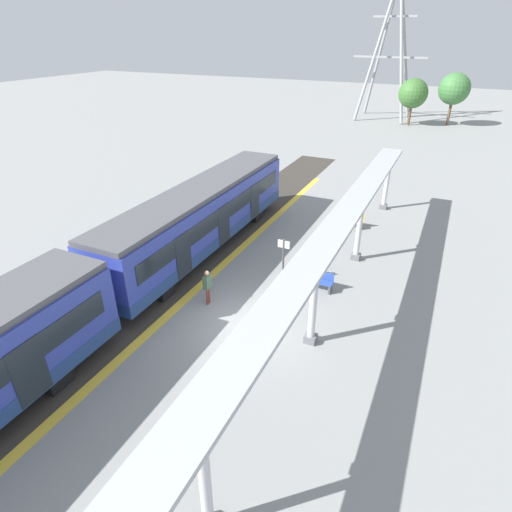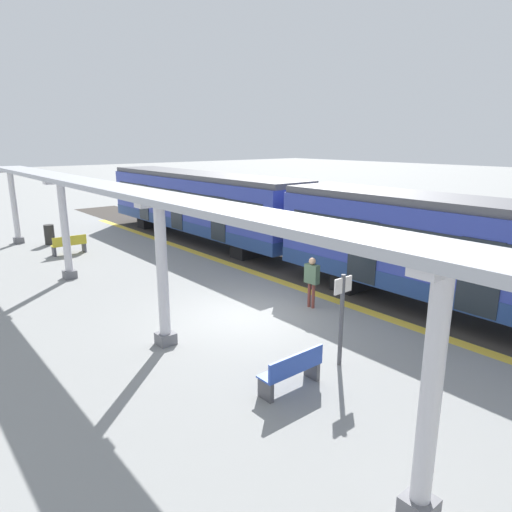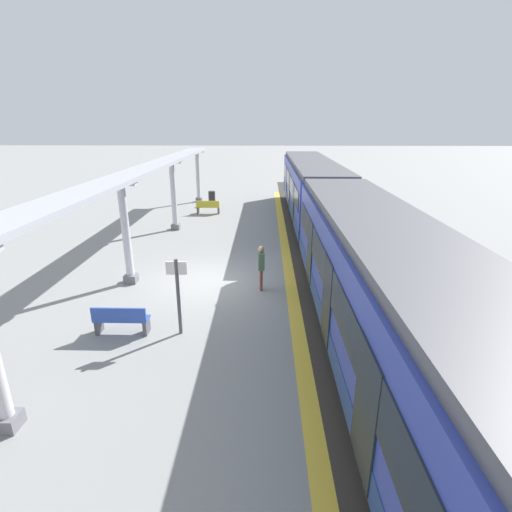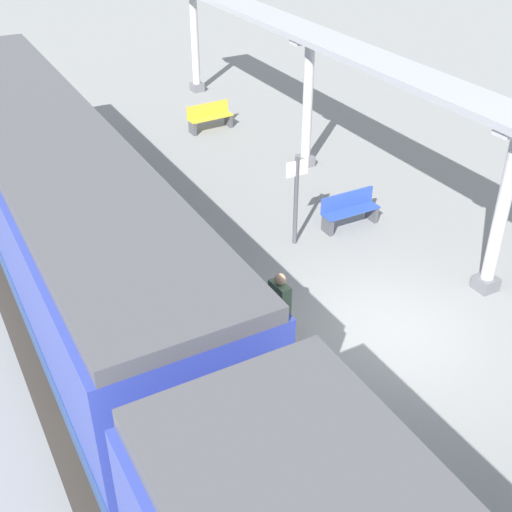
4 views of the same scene
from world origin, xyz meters
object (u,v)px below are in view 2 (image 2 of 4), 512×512
Objects in this scene: platform_info_sign at (342,311)px; bench_near_end at (292,370)px; canopy_pillar_third at (162,274)px; canopy_pillar_second at (65,230)px; passenger_waiting_near_edge at (312,277)px; bench_far_end at (69,245)px; trash_bin at (49,235)px; train_far_carriage at (502,264)px; train_near_carriage at (198,204)px; canopy_pillar_nearest at (14,207)px; canopy_pillar_fourth at (430,397)px.

bench_near_end is at bearing 3.12° from platform_info_sign.
bench_near_end is at bearing 104.73° from canopy_pillar_third.
canopy_pillar_second is 9.40m from passenger_waiting_near_edge.
passenger_waiting_near_edge is at bearing 106.58° from bench_far_end.
canopy_pillar_second is 3.70× the size of trash_bin.
canopy_pillar_third is (7.68, -4.89, 0.04)m from train_far_carriage.
bench_near_end is at bearing 64.50° from train_near_carriage.
platform_info_sign is (5.10, 13.99, -0.51)m from train_near_carriage.
canopy_pillar_nearest is 4.44m from bench_far_end.
trash_bin is (6.53, -3.64, -1.34)m from train_near_carriage.
bench_far_end is 15.02m from platform_info_sign.
canopy_pillar_fourth is 8.25m from passenger_waiting_near_edge.
bench_near_end is (-0.97, 11.16, -1.43)m from canopy_pillar_second.
canopy_pillar_second is at bearing -85.05° from bench_near_end.
bench_far_end is 12.44m from passenger_waiting_near_edge.
train_far_carriage is 6.69× the size of platform_info_sign.
passenger_waiting_near_edge is at bearing 75.28° from train_near_carriage.
train_far_carriage reaches higher than passenger_waiting_near_edge.
train_far_carriage is at bearing 109.03° from trash_bin.
platform_info_sign is 3.77m from passenger_waiting_near_edge.
bench_near_end is (-0.97, -3.53, -1.43)m from canopy_pillar_fourth.
bench_far_end is at bearing -93.87° from canopy_pillar_fourth.
canopy_pillar_nearest is at bearing -32.87° from train_near_carriage.
canopy_pillar_third is 2.44× the size of bench_far_end.
canopy_pillar_second and canopy_pillar_fourth have the same top height.
train_far_carriage is at bearing 165.65° from platform_info_sign.
passenger_waiting_near_edge is at bearing 173.44° from canopy_pillar_third.
canopy_pillar_fourth reaches higher than passenger_waiting_near_edge.
trash_bin is at bearing 130.94° from canopy_pillar_nearest.
canopy_pillar_fourth is at bearing 86.90° from trash_bin.
passenger_waiting_near_edge is (-4.80, 0.55, -0.86)m from canopy_pillar_third.
train_far_carriage is 17.52m from bench_far_end.
canopy_pillar_third is 4.91m from passenger_waiting_near_edge.
canopy_pillar_nearest is 2.46× the size of bench_near_end.
canopy_pillar_fourth is at bearing 74.70° from bench_near_end.
platform_info_sign is (-2.59, 11.07, -0.55)m from canopy_pillar_second.
canopy_pillar_third is 14.16m from trash_bin.
canopy_pillar_third reaches higher than passenger_waiting_near_edge.
canopy_pillar_nearest is 1.00× the size of canopy_pillar_second.
train_near_carriage is 14.90m from platform_info_sign.
trash_bin is at bearing -93.10° from canopy_pillar_fourth.
bench_far_end is at bearing -91.11° from bench_near_end.
platform_info_sign reaches higher than trash_bin.
bench_near_end is at bearing 94.95° from canopy_pillar_second.
train_far_carriage is 21.67m from canopy_pillar_nearest.
canopy_pillar_nearest is at bearing -69.23° from train_far_carriage.
canopy_pillar_second reaches higher than train_near_carriage.
trash_bin is (-1.15, -21.25, -1.37)m from canopy_pillar_fourth.
canopy_pillar_second is 4.31m from bench_far_end.
train_near_carriage is 9.80× the size of bench_near_end.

